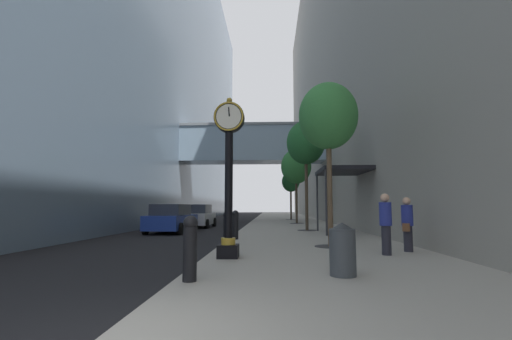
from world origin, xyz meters
name	(u,v)px	position (x,y,z in m)	size (l,w,h in m)	color
ground_plane	(250,224)	(0.00, 27.00, 0.00)	(110.00, 110.00, 0.00)	black
sidewalk_right	(288,221)	(3.37, 30.00, 0.07)	(6.75, 80.00, 0.14)	#9E998E
building_block_left	(145,44)	(-11.02, 29.99, 18.02)	(22.63, 80.00, 36.16)	slate
building_block_right	(365,43)	(11.25, 30.00, 17.69)	(9.00, 80.00, 35.38)	gray
street_clock	(229,168)	(0.67, 5.89, 2.55)	(0.84, 0.55, 4.40)	black
bollard_nearest	(190,247)	(0.32, 2.97, 0.77)	(0.27, 0.27, 1.20)	black
bollard_third	(227,228)	(0.32, 8.40, 0.77)	(0.27, 0.27, 1.20)	black
bollard_fourth	(235,224)	(0.32, 11.12, 0.77)	(0.27, 0.27, 1.20)	black
street_tree_near	(328,117)	(3.85, 8.60, 4.65)	(2.07, 2.07, 5.74)	#333335
street_tree_mid_near	(306,143)	(3.85, 16.55, 5.16)	(2.22, 2.22, 6.33)	#333335
street_tree_mid_far	(296,167)	(3.85, 24.50, 4.68)	(2.44, 2.44, 5.97)	#333335
street_tree_far	(291,182)	(3.85, 32.45, 3.99)	(1.84, 1.84, 4.96)	#333335
trash_bin	(342,248)	(3.25, 3.59, 0.68)	(0.53, 0.53, 1.05)	#383D42
pedestrian_walking	(407,223)	(5.98, 7.39, 1.01)	(0.47, 0.52, 1.65)	#23232D
pedestrian_by_clock	(386,222)	(5.09, 6.62, 1.06)	(0.41, 0.41, 1.74)	#23232D
storefront_awning	(342,172)	(5.51, 14.68, 3.28)	(2.40, 3.60, 3.30)	black
car_blue_near	(172,219)	(-3.91, 16.43, 0.79)	(2.25, 4.56, 1.62)	navy
car_silver_mid	(198,216)	(-3.44, 21.33, 0.79)	(2.16, 4.08, 1.63)	#B7BABF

